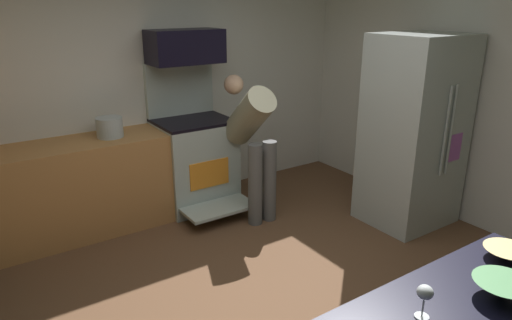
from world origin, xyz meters
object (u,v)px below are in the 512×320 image
Objects in this scene: microwave at (185,47)px; mixing_bowl_small at (503,289)px; person_cook at (252,136)px; refrigerator at (414,132)px; mixing_bowl_prep at (507,254)px; oven_range at (195,160)px; stock_pot at (110,127)px; wine_glass_far at (425,294)px.

microwave is 2.84× the size of mixing_bowl_small.
microwave is at bearing 117.99° from person_cook.
refrigerator is at bearing -37.08° from person_cook.
oven_range is at bearing 92.19° from mixing_bowl_prep.
microwave is 3.01× the size of stock_pot.
person_cook is 5.45× the size of mixing_bowl_small.
refrigerator is 8.03× the size of mixing_bowl_prep.
person_cook is 9.45× the size of wine_glass_far.
person_cook is at bearing 70.48° from wine_glass_far.
microwave is 4.93× the size of wine_glass_far.
stock_pot is at bearing 153.95° from person_cook.
stock_pot is (-0.98, 3.27, 0.07)m from mixing_bowl_prep.
stock_pot reaches higher than mixing_bowl_small.
person_cook is at bearing 142.92° from refrigerator.
person_cook is (-1.25, 0.94, -0.07)m from refrigerator.
microwave is 3.52m from wine_glass_far.
microwave is at bearing 86.59° from mixing_bowl_small.
oven_range is 0.99m from stock_pot.
microwave is at bearing 92.13° from mixing_bowl_prep.
oven_range reaches higher than mixing_bowl_small.
stock_pot reaches higher than wine_glass_far.
wine_glass_far is (-0.97, -2.72, 0.15)m from person_cook.
mixing_bowl_small is at bearing -93.50° from oven_range.
person_cook is (0.36, -0.58, 0.35)m from oven_range.
wine_glass_far is at bearing -100.41° from oven_range.
wine_glass_far is at bearing -109.52° from person_cook.
refrigerator is at bearing 38.81° from wine_glass_far.
person_cook reaches higher than wine_glass_far.
stock_pot is at bearing 100.73° from mixing_bowl_small.
microwave is at bearing 79.87° from wine_glass_far.
mixing_bowl_small is 3.49m from stock_pot.
oven_range is 3.45m from mixing_bowl_small.
mixing_bowl_small is (-1.82, -1.89, 0.02)m from refrigerator.
mixing_bowl_prep is at bearing -87.87° from microwave.
wine_glass_far is at bearing -85.67° from stock_pot.
mixing_bowl_small is (-0.21, -3.51, -0.74)m from microwave.
person_cook is (0.36, -0.67, -0.83)m from microwave.
stock_pot is at bearing 94.33° from wine_glass_far.
wine_glass_far is (-2.21, -1.78, 0.09)m from refrigerator.
refrigerator is 2.91m from stock_pot.
oven_range is 1.07× the size of person_cook.
mixing_bowl_prep is at bearing 25.84° from mixing_bowl_small.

